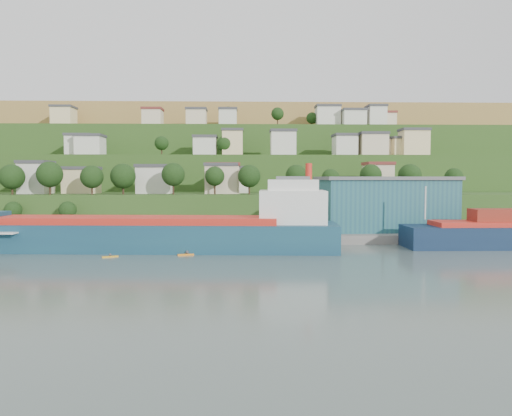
{
  "coord_description": "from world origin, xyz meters",
  "views": [
    {
      "loc": [
        9.07,
        -91.78,
        14.57
      ],
      "look_at": [
        12.16,
        15.0,
        8.04
      ],
      "focal_mm": 35.0,
      "sensor_mm": 36.0,
      "label": 1
    }
  ],
  "objects": [
    {
      "name": "ground",
      "position": [
        0.0,
        0.0,
        0.0
      ],
      "size": [
        500.0,
        500.0,
        0.0
      ],
      "primitive_type": "plane",
      "color": "#4C5C55",
      "rests_on": "ground"
    },
    {
      "name": "quay",
      "position": [
        20.0,
        28.0,
        0.0
      ],
      "size": [
        220.0,
        26.0,
        4.0
      ],
      "primitive_type": "cube",
      "color": "slate",
      "rests_on": "ground"
    },
    {
      "name": "hillside",
      "position": [
        0.03,
        168.68,
        0.09
      ],
      "size": [
        360.0,
        210.87,
        96.0
      ],
      "color": "#284719",
      "rests_on": "ground"
    },
    {
      "name": "cargo_ship_near",
      "position": [
        -7.62,
        8.13,
        3.13
      ],
      "size": [
        76.96,
        16.68,
        19.62
      ],
      "rotation": [
        0.0,
        0.0,
        -0.06
      ],
      "color": "#15344F",
      "rests_on": "ground"
    },
    {
      "name": "warehouse",
      "position": [
        43.42,
        27.51,
        8.43
      ],
      "size": [
        31.77,
        20.29,
        12.8
      ],
      "rotation": [
        0.0,
        0.0,
        0.04
      ],
      "color": "#205060",
      "rests_on": "quay"
    },
    {
      "name": "dinghy",
      "position": [
        -43.36,
        17.08,
        1.64
      ],
      "size": [
        4.63,
        2.71,
        0.87
      ],
      "primitive_type": "cube",
      "rotation": [
        0.0,
        0.0,
        -0.26
      ],
      "color": "silver",
      "rests_on": "pebble_beach"
    },
    {
      "name": "kayak_orange",
      "position": [
        -1.18,
        1.43,
        0.27
      ],
      "size": [
        3.63,
        1.63,
        0.9
      ],
      "rotation": [
        0.0,
        0.0,
        0.29
      ],
      "color": "orange",
      "rests_on": "ground"
    },
    {
      "name": "kayak_yellow",
      "position": [
        -15.04,
        -0.52,
        0.21
      ],
      "size": [
        2.82,
        1.67,
        0.72
      ],
      "rotation": [
        0.0,
        0.0,
        0.43
      ],
      "color": "gold",
      "rests_on": "ground"
    }
  ]
}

